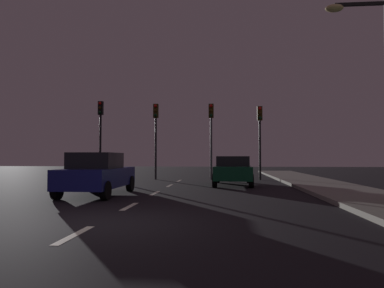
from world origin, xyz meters
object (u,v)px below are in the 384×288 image
Objects in this scene: car_adjacent_lane at (97,174)px; traffic_signal_far_right at (260,128)px; traffic_signal_far_left at (100,125)px; traffic_signal_center_right at (211,126)px; traffic_signal_center_left at (156,126)px; car_stopped_ahead at (233,170)px; street_lamp_right at (377,78)px.

traffic_signal_far_right is at bearing 53.89° from car_adjacent_lane.
traffic_signal_far_left reaches higher than traffic_signal_far_right.
traffic_signal_center_right reaches higher than car_adjacent_lane.
traffic_signal_center_left is at bearing 180.00° from traffic_signal_far_right.
car_stopped_ahead is 8.83m from street_lamp_right.
traffic_signal_center_right reaches higher than traffic_signal_far_right.
traffic_signal_far_left is 3.71m from traffic_signal_center_left.
traffic_signal_center_right is 1.12× the size of car_stopped_ahead.
traffic_signal_center_right is 10.74m from car_adjacent_lane.
traffic_signal_center_left is 1.01× the size of traffic_signal_center_right.
traffic_signal_far_left is at bearing 153.54° from car_stopped_ahead.
traffic_signal_far_left is 1.18× the size of car_stopped_ahead.
traffic_signal_far_right is 1.09× the size of car_adjacent_lane.
car_stopped_ahead is at bearing 45.80° from car_adjacent_lane.
traffic_signal_center_left is 1.05× the size of traffic_signal_far_right.
car_adjacent_lane is at bearing -126.11° from traffic_signal_far_right.
traffic_signal_far_right is 11.61m from street_lamp_right.
traffic_signal_far_left reaches higher than car_stopped_ahead.
street_lamp_right reaches higher than car_stopped_ahead.
traffic_signal_center_right is 5.18m from car_stopped_ahead.
car_stopped_ahead is (8.58, -4.27, -2.82)m from traffic_signal_far_left.
street_lamp_right is at bearing -51.01° from traffic_signal_center_left.
traffic_signal_center_right is (7.30, -0.00, -0.17)m from traffic_signal_far_left.
car_stopped_ahead is at bearing -112.95° from traffic_signal_far_right.
traffic_signal_far_right reaches higher than car_adjacent_lane.
traffic_signal_far_right is (10.38, -0.00, -0.30)m from traffic_signal_far_left.
traffic_signal_center_left is at bearing 87.92° from car_adjacent_lane.
traffic_signal_center_left is 3.60m from traffic_signal_center_right.
street_lamp_right reaches higher than traffic_signal_center_left.
traffic_signal_center_right is at bearing 67.72° from car_adjacent_lane.
traffic_signal_far_left is at bearing 138.65° from street_lamp_right.
traffic_signal_far_right is (6.68, -0.00, -0.16)m from traffic_signal_center_left.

